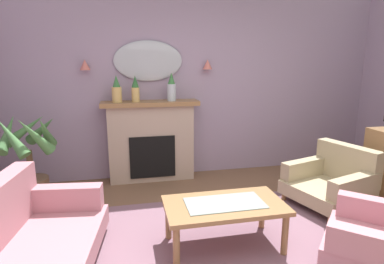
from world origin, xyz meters
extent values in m
cube|color=#9E8CA8|center=(0.00, 2.45, 1.45)|extent=(6.62, 0.10, 2.90)
cube|color=#7F5B6B|center=(0.00, 0.20, 0.01)|extent=(3.20, 2.40, 0.01)
cube|color=tan|center=(-0.72, 2.24, 0.55)|extent=(1.20, 0.28, 1.10)
cube|color=black|center=(-0.72, 2.14, 0.38)|extent=(0.64, 0.12, 0.60)
cube|color=olive|center=(-0.72, 2.22, 1.13)|extent=(1.36, 0.36, 0.06)
cylinder|color=tan|center=(-1.17, 2.20, 1.26)|extent=(0.13, 0.13, 0.21)
cone|color=#38753D|center=(-1.17, 2.20, 1.45)|extent=(0.10, 0.10, 0.16)
cylinder|color=tan|center=(-0.92, 2.20, 1.26)|extent=(0.11, 0.11, 0.20)
cone|color=#2D6633|center=(-0.92, 2.20, 1.44)|extent=(0.10, 0.10, 0.16)
cylinder|color=silver|center=(-0.42, 2.20, 1.28)|extent=(0.12, 0.12, 0.24)
cone|color=#38753D|center=(-0.42, 2.20, 1.48)|extent=(0.10, 0.10, 0.16)
ellipsoid|color=#B2BCC6|center=(-0.72, 2.37, 1.71)|extent=(0.96, 0.06, 0.56)
cone|color=#D17066|center=(-1.57, 2.32, 1.66)|extent=(0.14, 0.14, 0.14)
cone|color=#D17066|center=(0.13, 2.32, 1.66)|extent=(0.14, 0.14, 0.14)
cube|color=olive|center=(-0.22, 0.34, 0.42)|extent=(1.10, 0.60, 0.04)
cube|color=#8C9E99|center=(-0.22, 0.34, 0.44)|extent=(0.72, 0.36, 0.01)
cylinder|color=olive|center=(-0.71, 0.10, 0.20)|extent=(0.06, 0.06, 0.40)
cylinder|color=olive|center=(0.27, 0.10, 0.20)|extent=(0.06, 0.06, 0.40)
cylinder|color=olive|center=(-0.71, 0.58, 0.20)|extent=(0.06, 0.06, 0.40)
cylinder|color=olive|center=(0.27, 0.58, 0.20)|extent=(0.06, 0.06, 0.40)
cube|color=#B77A84|center=(-1.71, 0.88, 0.40)|extent=(0.77, 0.25, 0.24)
cylinder|color=olive|center=(-1.38, 0.83, 0.05)|extent=(0.07, 0.07, 0.10)
cylinder|color=olive|center=(-2.05, 0.91, 0.05)|extent=(0.07, 0.07, 0.10)
cube|color=#B77A84|center=(0.93, -0.22, 0.18)|extent=(1.13, 1.13, 0.16)
cube|color=#B77A84|center=(1.17, 0.03, 0.37)|extent=(0.62, 0.59, 0.22)
cube|color=#B77A84|center=(0.70, -0.47, 0.37)|extent=(0.62, 0.59, 0.22)
cylinder|color=olive|center=(0.92, 0.26, 0.05)|extent=(0.06, 0.06, 0.10)
cube|color=tan|center=(1.25, 0.92, 0.18)|extent=(1.00, 1.00, 0.16)
cube|color=tan|center=(1.58, 1.02, 0.48)|extent=(0.38, 0.81, 0.45)
cube|color=tan|center=(1.15, 1.25, 0.37)|extent=(0.73, 0.34, 0.22)
cube|color=tan|center=(1.35, 0.60, 0.37)|extent=(0.73, 0.34, 0.22)
cylinder|color=olive|center=(0.83, 1.15, 0.05)|extent=(0.06, 0.06, 0.10)
cylinder|color=olive|center=(1.02, 0.50, 0.05)|extent=(0.06, 0.06, 0.10)
cylinder|color=olive|center=(1.48, 1.35, 0.05)|extent=(0.06, 0.06, 0.10)
cylinder|color=olive|center=(1.67, 0.69, 0.05)|extent=(0.06, 0.06, 0.10)
cylinder|color=brown|center=(-2.21, 1.70, 0.16)|extent=(0.38, 0.38, 0.33)
cylinder|color=brown|center=(-2.21, 1.70, 0.50)|extent=(0.07, 0.07, 0.35)
cone|color=#4C8447|center=(-2.00, 1.70, 0.89)|extent=(0.15, 0.48, 0.47)
cone|color=#4C8447|center=(-2.08, 1.87, 0.89)|extent=(0.49, 0.42, 0.42)
cone|color=#4C8447|center=(-2.28, 1.90, 0.89)|extent=(0.53, 0.30, 0.42)
cone|color=#4C8447|center=(-2.42, 1.73, 0.89)|extent=(0.20, 0.50, 0.46)
cone|color=#4C8447|center=(-2.32, 1.52, 0.89)|extent=(0.46, 0.35, 0.49)
cone|color=#4C8447|center=(-2.08, 1.54, 0.89)|extent=(0.43, 0.38, 0.50)
camera|label=1|loc=(-1.08, -2.20, 1.72)|focal=29.52mm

